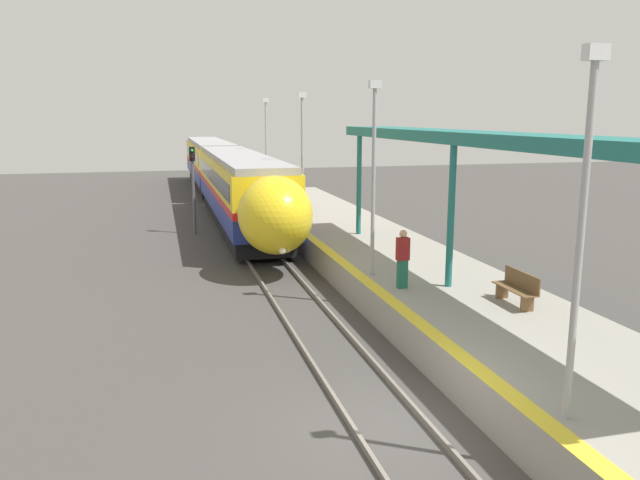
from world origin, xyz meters
name	(u,v)px	position (x,y,z in m)	size (l,w,h in m)	color
ground_plane	(390,429)	(0.00, 0.00, 0.00)	(120.00, 120.00, 0.00)	#423F3D
rail_left	(354,430)	(-0.72, 0.00, 0.07)	(0.08, 90.00, 0.15)	slate
rail_right	(425,421)	(0.72, 0.00, 0.07)	(0.08, 90.00, 0.15)	slate
train	(224,173)	(0.00, 30.50, 2.25)	(2.88, 40.52, 3.93)	black
platform_right	(576,383)	(4.08, 0.00, 0.49)	(4.81, 64.00, 1.00)	gray
platform_bench	(518,287)	(4.96, 3.74, 1.46)	(0.44, 1.62, 0.89)	brown
person_waiting	(403,258)	(2.63, 6.03, 1.88)	(0.36, 0.22, 1.71)	#1E604C
railway_signal	(193,181)	(-2.43, 21.50, 2.68)	(0.28, 0.28, 4.39)	#59595E
lamppost_near	(582,217)	(2.28, -2.10, 4.36)	(0.36, 0.20, 5.95)	#9E9EA3
lamppost_mid	(374,167)	(2.28, 7.67, 4.36)	(0.36, 0.20, 5.95)	#9E9EA3
lamppost_far	(302,150)	(2.28, 17.45, 4.36)	(0.36, 0.20, 5.95)	#9E9EA3
lamppost_farthest	(266,142)	(2.28, 27.22, 4.36)	(0.36, 0.20, 5.95)	#9E9EA3
station_canopy	(473,142)	(4.59, 5.86, 5.17)	(2.02, 20.12, 4.46)	#1E6B66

